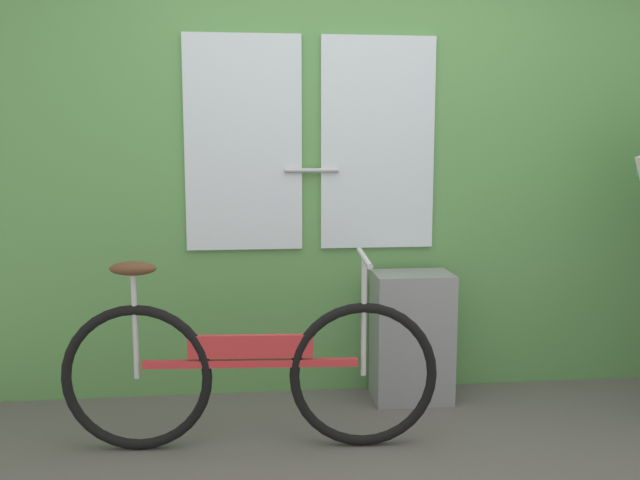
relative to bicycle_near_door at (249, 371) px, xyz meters
The scene contains 3 objects.
train_door_wall 1.25m from the bicycle_near_door, 53.14° to the left, with size 5.45×0.28×2.35m.
bicycle_near_door is the anchor object (origin of this frame).
trash_bin_by_wall 0.99m from the bicycle_near_door, 30.47° to the left, with size 0.40×0.28×0.68m, color gray.
Camera 1 is at (-0.54, -2.28, 1.33)m, focal length 38.32 mm.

